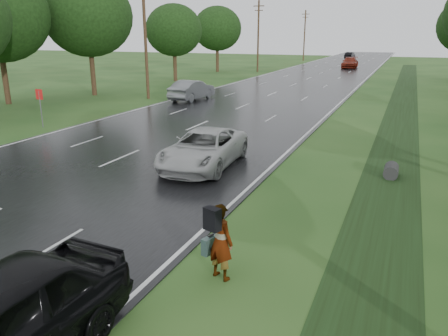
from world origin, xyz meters
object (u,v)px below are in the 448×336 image
road_sign (40,100)px  white_pickup (204,149)px  silver_sedan (192,90)px  pedestrian (219,240)px

road_sign → white_pickup: (12.55, -3.65, -0.83)m
road_sign → silver_sedan: size_ratio=0.45×
road_sign → silver_sedan: (3.32, 13.52, -0.76)m
road_sign → pedestrian: road_sign is taller
silver_sedan → pedestrian: bearing=121.6°
pedestrian → white_pickup: pedestrian is taller
road_sign → pedestrian: (16.67, -11.53, -0.69)m
silver_sedan → road_sign: bearing=79.8°
pedestrian → white_pickup: bearing=-43.9°
white_pickup → silver_sedan: size_ratio=1.09×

